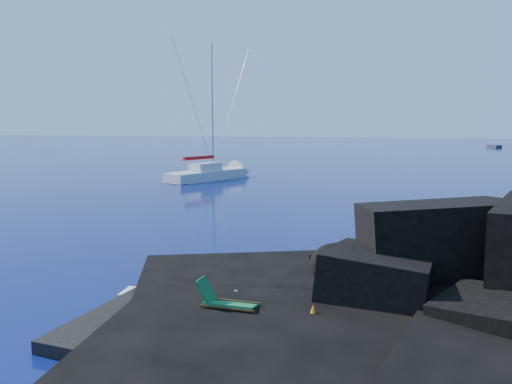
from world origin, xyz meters
TOP-DOWN VIEW (x-y plane):
  - ground at (0.00, 0.00)m, footprint 400.00×400.00m
  - beach at (4.50, 0.50)m, footprint 9.08×6.86m
  - surf_foam at (5.00, 5.00)m, footprint 10.00×8.00m
  - sailboat at (-9.50, 35.82)m, footprint 7.73×13.14m
  - deck_chair at (4.19, 0.75)m, footprint 1.64×0.76m
  - towel at (3.50, 1.86)m, footprint 2.11×1.64m
  - sunbather at (3.50, 1.86)m, footprint 1.84×1.20m
  - marker_cone at (6.46, 0.91)m, footprint 0.43×0.43m
  - distant_boat_a at (32.16, 118.88)m, footprint 2.71×4.92m

SIDE VIEW (x-z plane):
  - ground at x=0.00m, z-range 0.00..0.00m
  - beach at x=4.50m, z-range -0.35..0.35m
  - surf_foam at x=5.00m, z-range -0.03..0.03m
  - sailboat at x=-9.50m, z-range -6.88..6.88m
  - distant_boat_a at x=32.16m, z-range -0.31..0.31m
  - towel at x=3.50m, z-range 0.35..0.40m
  - sunbather at x=3.50m, z-range 0.40..0.65m
  - marker_cone at x=6.46m, z-range 0.35..0.86m
  - deck_chair at x=4.19m, z-range 0.35..1.47m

